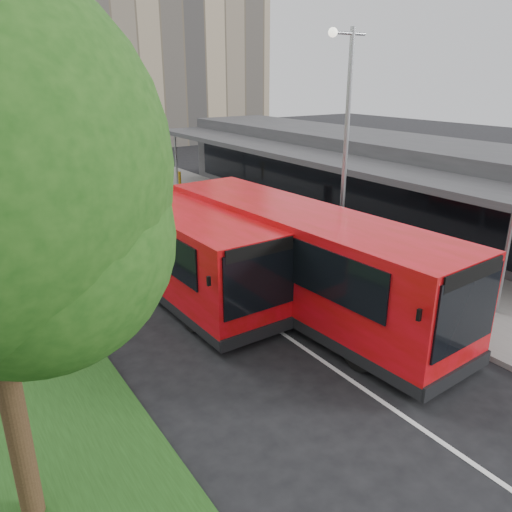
{
  "coord_description": "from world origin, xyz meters",
  "views": [
    {
      "loc": [
        -7.41,
        -10.16,
        6.78
      ],
      "look_at": [
        0.6,
        1.89,
        1.5
      ],
      "focal_mm": 35.0,
      "sensor_mm": 36.0,
      "label": 1
    }
  ],
  "objects_px": {
    "car_far": "(3,143)",
    "bus_second": "(171,243)",
    "bus_main": "(299,259)",
    "car_near": "(47,147)",
    "bollard": "(180,180)",
    "litter_bin": "(255,206)",
    "lamp_post_far": "(128,109)",
    "lamp_post_near": "(344,142)"
  },
  "relations": [
    {
      "from": "bus_main",
      "to": "car_far",
      "type": "relative_size",
      "value": 3.24
    },
    {
      "from": "bus_main",
      "to": "car_near",
      "type": "height_order",
      "value": "bus_main"
    },
    {
      "from": "car_near",
      "to": "litter_bin",
      "type": "bearing_deg",
      "value": -69.7
    },
    {
      "from": "bollard",
      "to": "bus_main",
      "type": "bearing_deg",
      "value": -103.44
    },
    {
      "from": "bollard",
      "to": "car_near",
      "type": "relative_size",
      "value": 0.3
    },
    {
      "from": "bus_second",
      "to": "car_far",
      "type": "distance_m",
      "value": 39.24
    },
    {
      "from": "lamp_post_near",
      "to": "litter_bin",
      "type": "distance_m",
      "value": 9.34
    },
    {
      "from": "car_near",
      "to": "car_far",
      "type": "xyz_separation_m",
      "value": [
        -2.94,
        5.41,
        -0.05
      ]
    },
    {
      "from": "bus_main",
      "to": "car_far",
      "type": "height_order",
      "value": "bus_main"
    },
    {
      "from": "litter_bin",
      "to": "bollard",
      "type": "bearing_deg",
      "value": 94.95
    },
    {
      "from": "litter_bin",
      "to": "bollard",
      "type": "relative_size",
      "value": 0.79
    },
    {
      "from": "lamp_post_near",
      "to": "bus_second",
      "type": "relative_size",
      "value": 0.77
    },
    {
      "from": "bollard",
      "to": "lamp_post_near",
      "type": "bearing_deg",
      "value": -94.72
    },
    {
      "from": "lamp_post_near",
      "to": "bus_second",
      "type": "xyz_separation_m",
      "value": [
        -5.16,
        2.55,
        -3.22
      ]
    },
    {
      "from": "lamp_post_near",
      "to": "bollard",
      "type": "relative_size",
      "value": 7.42
    },
    {
      "from": "lamp_post_near",
      "to": "bollard",
      "type": "height_order",
      "value": "lamp_post_near"
    },
    {
      "from": "lamp_post_near",
      "to": "litter_bin",
      "type": "relative_size",
      "value": 9.39
    },
    {
      "from": "lamp_post_near",
      "to": "bollard",
      "type": "distance_m",
      "value": 16.1
    },
    {
      "from": "litter_bin",
      "to": "car_near",
      "type": "distance_m",
      "value": 28.48
    },
    {
      "from": "litter_bin",
      "to": "car_far",
      "type": "relative_size",
      "value": 0.25
    },
    {
      "from": "bus_second",
      "to": "car_near",
      "type": "xyz_separation_m",
      "value": [
        3.21,
        33.82,
        -0.88
      ]
    },
    {
      "from": "litter_bin",
      "to": "car_far",
      "type": "distance_m",
      "value": 34.3
    },
    {
      "from": "bus_main",
      "to": "car_far",
      "type": "distance_m",
      "value": 43.09
    },
    {
      "from": "car_far",
      "to": "bus_second",
      "type": "bearing_deg",
      "value": -111.86
    },
    {
      "from": "car_near",
      "to": "bus_main",
      "type": "bearing_deg",
      "value": -78.71
    },
    {
      "from": "bus_main",
      "to": "car_near",
      "type": "xyz_separation_m",
      "value": [
        0.78,
        37.61,
        -0.97
      ]
    },
    {
      "from": "lamp_post_far",
      "to": "bus_main",
      "type": "height_order",
      "value": "lamp_post_far"
    },
    {
      "from": "bus_second",
      "to": "litter_bin",
      "type": "distance_m",
      "value": 9.08
    },
    {
      "from": "bus_second",
      "to": "car_near",
      "type": "height_order",
      "value": "bus_second"
    },
    {
      "from": "lamp_post_far",
      "to": "litter_bin",
      "type": "bearing_deg",
      "value": -80.78
    },
    {
      "from": "litter_bin",
      "to": "car_far",
      "type": "xyz_separation_m",
      "value": [
        -6.81,
        33.62,
        -0.02
      ]
    },
    {
      "from": "lamp_post_near",
      "to": "litter_bin",
      "type": "xyz_separation_m",
      "value": [
        1.92,
        8.15,
        -4.14
      ]
    },
    {
      "from": "lamp_post_far",
      "to": "car_far",
      "type": "bearing_deg",
      "value": 102.66
    },
    {
      "from": "car_far",
      "to": "lamp_post_far",
      "type": "bearing_deg",
      "value": -98.81
    },
    {
      "from": "lamp_post_far",
      "to": "bollard",
      "type": "distance_m",
      "value": 6.15
    },
    {
      "from": "bus_main",
      "to": "litter_bin",
      "type": "bearing_deg",
      "value": 60.32
    },
    {
      "from": "car_near",
      "to": "bus_second",
      "type": "bearing_deg",
      "value": -82.94
    },
    {
      "from": "lamp_post_far",
      "to": "lamp_post_near",
      "type": "bearing_deg",
      "value": -90.0
    },
    {
      "from": "lamp_post_far",
      "to": "bollard",
      "type": "height_order",
      "value": "lamp_post_far"
    },
    {
      "from": "lamp_post_near",
      "to": "car_near",
      "type": "distance_m",
      "value": 36.65
    },
    {
      "from": "bus_main",
      "to": "bus_second",
      "type": "bearing_deg",
      "value": 119.23
    },
    {
      "from": "lamp_post_far",
      "to": "bus_second",
      "type": "distance_m",
      "value": 18.48
    }
  ]
}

